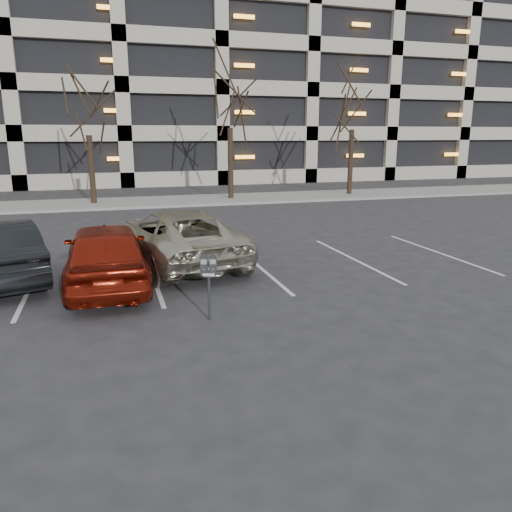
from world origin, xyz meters
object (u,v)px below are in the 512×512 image
at_px(tree_d, 354,88).
at_px(parking_meter, 209,271).
at_px(tree_c, 230,81).
at_px(suv_silver, 178,237).
at_px(car_red, 106,254).
at_px(tree_b, 86,90).

distance_m(tree_d, parking_meter, 21.31).
relative_size(tree_c, parking_meter, 6.69).
relative_size(suv_silver, car_red, 1.26).
bearing_deg(tree_c, suv_silver, -109.81).
xyz_separation_m(parking_meter, car_red, (-1.83, 2.77, -0.19)).
distance_m(tree_c, parking_meter, 18.48).
relative_size(tree_b, tree_c, 0.90).
height_order(tree_c, tree_d, tree_c).
relative_size(tree_c, car_red, 1.86).
bearing_deg(parking_meter, suv_silver, 102.96).
xyz_separation_m(tree_c, parking_meter, (-4.64, -17.15, -5.09)).
xyz_separation_m(tree_b, tree_d, (14.00, 0.00, 0.48)).
bearing_deg(car_red, suv_silver, -139.43).
relative_size(tree_d, car_red, 1.82).
bearing_deg(tree_c, tree_d, 0.00).
bearing_deg(car_red, tree_c, -114.60).
bearing_deg(tree_b, tree_d, 0.00).
distance_m(tree_d, suv_silver, 18.00).
xyz_separation_m(tree_c, car_red, (-6.46, -14.38, -5.28)).
distance_m(tree_c, tree_d, 7.00).
bearing_deg(tree_c, parking_meter, -105.13).
xyz_separation_m(tree_b, suv_silver, (2.40, -12.76, -4.70)).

